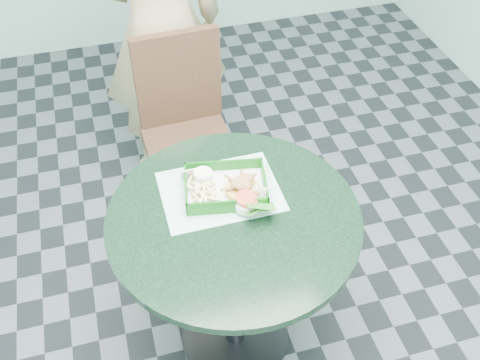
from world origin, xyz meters
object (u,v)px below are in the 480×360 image
object	(u,v)px
diner_person	(158,5)
crab_sandwich	(243,187)
sauce_ramekin	(202,183)
cafe_table	(234,252)
dining_chair	(185,121)
food_basket	(226,193)

from	to	relation	value
diner_person	crab_sandwich	bearing A→B (deg)	88.58
sauce_ramekin	crab_sandwich	bearing A→B (deg)	-23.10
crab_sandwich	sauce_ramekin	bearing A→B (deg)	156.90
cafe_table	dining_chair	bearing A→B (deg)	90.61
dining_chair	food_basket	xyz separation A→B (m)	(0.01, -0.71, 0.24)
diner_person	sauce_ramekin	size ratio (longest dim) A/B	29.28
cafe_table	crab_sandwich	distance (m)	0.24
dining_chair	diner_person	bearing A→B (deg)	92.55
food_basket	crab_sandwich	xyz separation A→B (m)	(0.05, -0.02, 0.03)
cafe_table	food_basket	xyz separation A→B (m)	(0.00, 0.11, 0.19)
dining_chair	food_basket	size ratio (longest dim) A/B	3.44
food_basket	sauce_ramekin	world-z (taller)	sauce_ramekin
cafe_table	food_basket	distance (m)	0.22
food_basket	sauce_ramekin	xyz separation A→B (m)	(-0.07, 0.04, 0.03)
food_basket	crab_sandwich	size ratio (longest dim) A/B	2.37
crab_sandwich	diner_person	bearing A→B (deg)	95.07
dining_chair	diner_person	size ratio (longest dim) A/B	0.49
diner_person	sauce_ramekin	world-z (taller)	diner_person
cafe_table	diner_person	world-z (taller)	diner_person
cafe_table	sauce_ramekin	world-z (taller)	sauce_ramekin
diner_person	crab_sandwich	distance (m)	1.04
cafe_table	sauce_ramekin	bearing A→B (deg)	116.41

